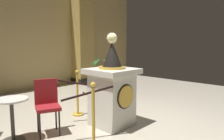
# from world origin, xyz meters

# --- Properties ---
(ground_plane) EXTENTS (10.90, 10.90, 0.00)m
(ground_plane) POSITION_xyz_m (0.00, 0.00, 0.00)
(ground_plane) COLOR #B2A893
(back_wall) EXTENTS (10.90, 0.16, 3.92)m
(back_wall) POSITION_xyz_m (0.00, 4.63, 1.96)
(back_wall) COLOR tan
(back_wall) RESTS_ON ground_plane
(pedestal_clock) EXTENTS (0.84, 0.84, 1.79)m
(pedestal_clock) POSITION_xyz_m (-0.17, 0.25, 0.69)
(pedestal_clock) COLOR beige
(pedestal_clock) RESTS_ON ground_plane
(stanchion_near) EXTENTS (0.24, 0.24, 1.01)m
(stanchion_near) POSITION_xyz_m (-0.28, 1.21, 0.35)
(stanchion_near) COLOR gold
(stanchion_near) RESTS_ON ground_plane
(stanchion_far) EXTENTS (0.24, 0.24, 1.05)m
(stanchion_far) POSITION_xyz_m (-1.13, -0.28, 0.37)
(stanchion_far) COLOR gold
(stanchion_far) RESTS_ON ground_plane
(velvet_rope) EXTENTS (1.19, 1.21, 0.22)m
(velvet_rope) POSITION_xyz_m (-0.70, 0.47, 0.79)
(velvet_rope) COLOR black
(column_right) EXTENTS (0.87, 0.87, 3.76)m
(column_right) POSITION_xyz_m (2.34, 4.32, 1.87)
(column_right) COLOR black
(column_right) RESTS_ON ground_plane
(potted_palm_right) EXTENTS (0.87, 0.88, 1.13)m
(potted_palm_right) POSITION_xyz_m (2.20, 3.03, 0.31)
(potted_palm_right) COLOR black
(potted_palm_right) RESTS_ON ground_plane
(cafe_table) EXTENTS (0.52, 0.52, 0.72)m
(cafe_table) POSITION_xyz_m (-1.80, 0.93, 0.46)
(cafe_table) COLOR #332D28
(cafe_table) RESTS_ON ground_plane
(cafe_chair_red) EXTENTS (0.52, 0.52, 0.96)m
(cafe_chair_red) POSITION_xyz_m (-1.22, 0.85, 0.57)
(cafe_chair_red) COLOR black
(cafe_chair_red) RESTS_ON ground_plane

